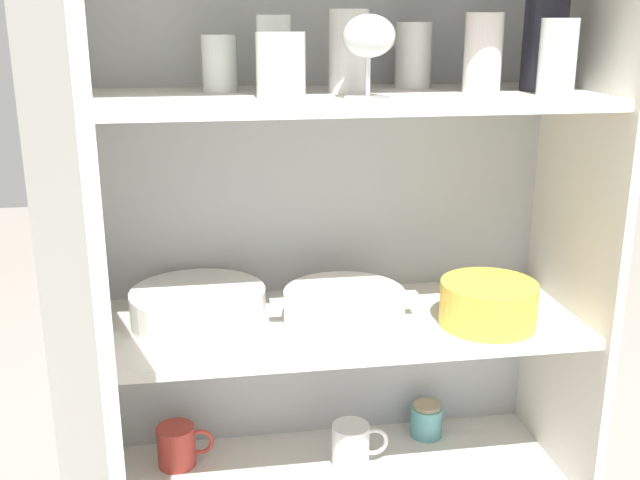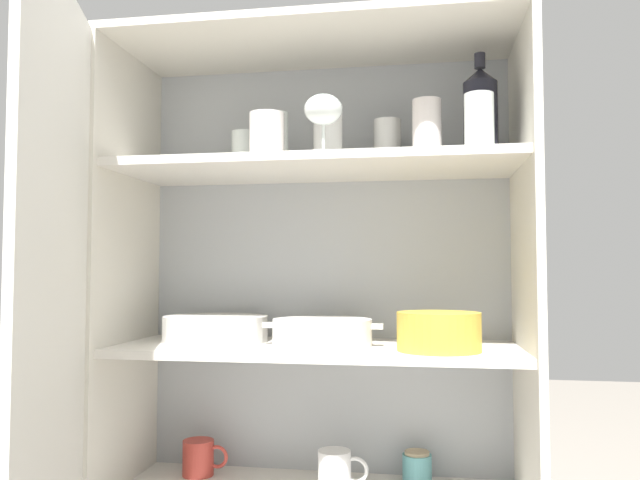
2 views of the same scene
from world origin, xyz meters
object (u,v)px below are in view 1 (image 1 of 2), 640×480
object	(u,v)px
wine_bottle	(546,30)
coffee_mug_primary	(178,446)
mixing_bowl_large	(488,302)
storage_jar	(426,420)
casserole_dish	(344,307)
plate_stack_white	(198,306)

from	to	relation	value
wine_bottle	coffee_mug_primary	size ratio (longest dim) A/B	2.09
mixing_bowl_large	storage_jar	world-z (taller)	mixing_bowl_large
casserole_dish	coffee_mug_primary	distance (m)	0.48
wine_bottle	coffee_mug_primary	xyz separation A→B (m)	(-0.70, 0.08, -0.84)
mixing_bowl_large	casserole_dish	bearing A→B (deg)	168.37
casserole_dish	wine_bottle	bearing A→B (deg)	2.28
wine_bottle	storage_jar	distance (m)	0.86
plate_stack_white	mixing_bowl_large	bearing A→B (deg)	-10.57
wine_bottle	storage_jar	xyz separation A→B (m)	(-0.15, 0.11, -0.84)
wine_bottle	mixing_bowl_large	distance (m)	0.51
plate_stack_white	coffee_mug_primary	xyz separation A→B (m)	(-0.06, 0.05, -0.33)
plate_stack_white	mixing_bowl_large	distance (m)	0.55
coffee_mug_primary	plate_stack_white	bearing A→B (deg)	-42.22
plate_stack_white	storage_jar	world-z (taller)	plate_stack_white
plate_stack_white	coffee_mug_primary	size ratio (longest dim) A/B	2.18
storage_jar	coffee_mug_primary	bearing A→B (deg)	-176.98
plate_stack_white	casserole_dish	size ratio (longest dim) A/B	0.91
coffee_mug_primary	casserole_dish	bearing A→B (deg)	-16.59
casserole_dish	storage_jar	size ratio (longest dim) A/B	3.69
mixing_bowl_large	storage_jar	bearing A→B (deg)	105.59
plate_stack_white	coffee_mug_primary	bearing A→B (deg)	137.78
coffee_mug_primary	mixing_bowl_large	bearing A→B (deg)	-14.42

